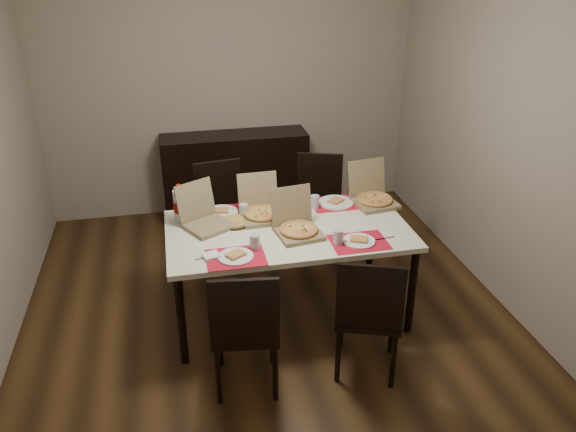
% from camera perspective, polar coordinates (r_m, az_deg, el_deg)
% --- Properties ---
extents(ground, '(3.80, 4.00, 0.02)m').
position_cam_1_polar(ground, '(4.63, -2.22, -9.33)').
color(ground, '#442B15').
rests_on(ground, ground).
extents(room_walls, '(3.84, 4.02, 2.62)m').
position_cam_1_polar(room_walls, '(4.30, -3.68, 13.45)').
color(room_walls, gray).
rests_on(room_walls, ground).
extents(sideboard, '(1.50, 0.40, 0.90)m').
position_cam_1_polar(sideboard, '(5.96, -5.34, 4.12)').
color(sideboard, black).
rests_on(sideboard, ground).
extents(dining_table, '(1.80, 1.00, 0.75)m').
position_cam_1_polar(dining_table, '(4.22, 0.00, -2.03)').
color(dining_table, beige).
rests_on(dining_table, ground).
extents(chair_near_left, '(0.47, 0.47, 0.93)m').
position_cam_1_polar(chair_near_left, '(3.58, -4.38, -11.10)').
color(chair_near_left, black).
rests_on(chair_near_left, ground).
extents(chair_near_right, '(0.54, 0.54, 0.93)m').
position_cam_1_polar(chair_near_right, '(3.73, 8.19, -9.59)').
color(chair_near_right, black).
rests_on(chair_near_right, ground).
extents(chair_far_left, '(0.47, 0.47, 0.93)m').
position_cam_1_polar(chair_far_left, '(5.07, -6.69, 0.69)').
color(chair_far_left, black).
rests_on(chair_far_left, ground).
extents(chair_far_right, '(0.53, 0.53, 0.93)m').
position_cam_1_polar(chair_far_right, '(5.21, 3.10, 1.58)').
color(chair_far_right, black).
rests_on(chair_far_right, ground).
extents(setting_near_left, '(0.47, 0.30, 0.11)m').
position_cam_1_polar(setting_near_left, '(3.84, -5.11, -3.74)').
color(setting_near_left, red).
rests_on(setting_near_left, dining_table).
extents(setting_near_right, '(0.48, 0.30, 0.11)m').
position_cam_1_polar(setting_near_right, '(4.00, 6.63, -2.43)').
color(setting_near_right, red).
rests_on(setting_near_right, dining_table).
extents(setting_far_left, '(0.43, 0.30, 0.11)m').
position_cam_1_polar(setting_far_left, '(4.42, -6.48, 0.41)').
color(setting_far_left, red).
rests_on(setting_far_left, dining_table).
extents(setting_far_right, '(0.46, 0.30, 0.11)m').
position_cam_1_polar(setting_far_right, '(4.56, 4.38, 1.38)').
color(setting_far_right, red).
rests_on(setting_far_right, dining_table).
extents(napkin_loose, '(0.16, 0.16, 0.02)m').
position_cam_1_polar(napkin_loose, '(4.08, 0.23, -1.89)').
color(napkin_loose, white).
rests_on(napkin_loose, dining_table).
extents(pizza_box_center, '(0.36, 0.39, 0.31)m').
position_cam_1_polar(pizza_box_center, '(4.09, 0.95, -1.10)').
color(pizza_box_center, olive).
rests_on(pizza_box_center, dining_table).
extents(pizza_box_right, '(0.36, 0.40, 0.32)m').
position_cam_1_polar(pizza_box_right, '(4.62, 8.63, 1.93)').
color(pizza_box_right, olive).
rests_on(pizza_box_right, dining_table).
extents(pizza_box_left, '(0.44, 0.45, 0.31)m').
position_cam_1_polar(pizza_box_left, '(4.24, -8.46, -0.29)').
color(pizza_box_left, olive).
rests_on(pizza_box_left, dining_table).
extents(pizza_box_extra, '(0.32, 0.35, 0.31)m').
position_cam_1_polar(pizza_box_extra, '(4.34, -2.77, 0.53)').
color(pizza_box_extra, olive).
rests_on(pizza_box_extra, dining_table).
extents(faina_plate, '(0.24, 0.24, 0.03)m').
position_cam_1_polar(faina_plate, '(4.26, -5.40, -0.61)').
color(faina_plate, black).
rests_on(faina_plate, dining_table).
extents(dip_bowl, '(0.13, 0.13, 0.02)m').
position_cam_1_polar(dip_bowl, '(4.38, 0.62, 0.26)').
color(dip_bowl, white).
rests_on(dip_bowl, dining_table).
extents(soda_bottle, '(0.10, 0.10, 0.30)m').
position_cam_1_polar(soda_bottle, '(4.32, -10.91, 1.05)').
color(soda_bottle, silver).
rests_on(soda_bottle, dining_table).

